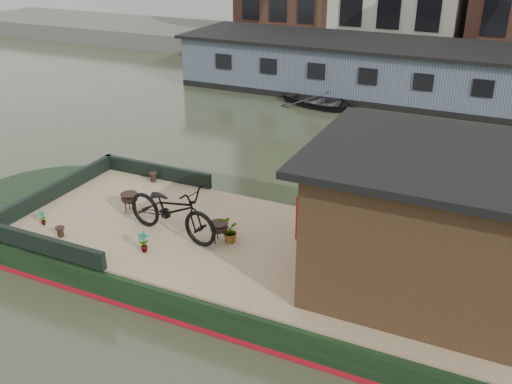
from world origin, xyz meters
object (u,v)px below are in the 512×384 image
at_px(brazier_front, 130,202).
at_px(brazier_rear, 219,232).
at_px(cabin, 431,221).
at_px(dinghy, 321,98).
at_px(bicycle, 172,209).
at_px(potted_plant_a, 143,242).

relative_size(brazier_front, brazier_rear, 1.02).
distance_m(cabin, brazier_front, 6.26).
height_order(cabin, dinghy, cabin).
bearing_deg(bicycle, cabin, -77.48).
bearing_deg(potted_plant_a, bicycle, 79.18).
xyz_separation_m(cabin, dinghy, (-5.78, 11.50, -1.55)).
height_order(bicycle, brazier_front, bicycle).
bearing_deg(potted_plant_a, brazier_rear, 40.43).
relative_size(cabin, dinghy, 1.28).
distance_m(bicycle, brazier_rear, 1.03).
xyz_separation_m(cabin, potted_plant_a, (-4.93, -1.10, -1.02)).
relative_size(potted_plant_a, brazier_front, 1.00).
bearing_deg(dinghy, potted_plant_a, -159.67).
bearing_deg(potted_plant_a, brazier_front, 134.42).
bearing_deg(dinghy, bicycle, -158.70).
distance_m(brazier_front, dinghy, 11.35).
bearing_deg(dinghy, brazier_front, -165.53).
height_order(brazier_front, dinghy, brazier_front).
distance_m(bicycle, brazier_front, 1.52).
bearing_deg(brazier_rear, dinghy, 99.49).
height_order(bicycle, potted_plant_a, bicycle).
height_order(cabin, bicycle, cabin).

